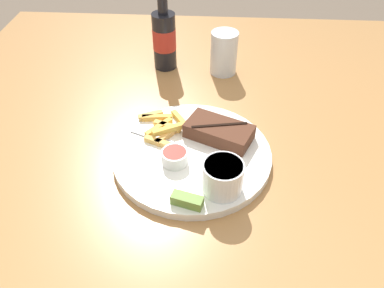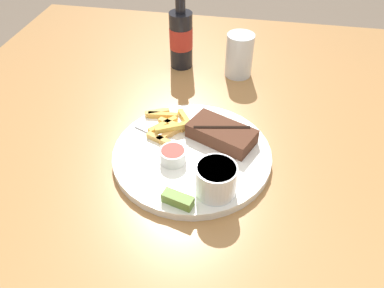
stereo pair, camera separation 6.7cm
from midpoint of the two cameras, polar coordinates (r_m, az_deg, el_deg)
name	(u,v)px [view 1 (the left image)]	position (r m, az deg, el deg)	size (l,w,h in m)	color
dining_table	(192,178)	(0.83, -2.33, -5.26)	(1.34, 1.44, 0.74)	#A87542
dinner_plate	(192,154)	(0.78, -2.47, -1.68)	(0.33, 0.33, 0.02)	white
steak_portion	(219,131)	(0.80, 1.73, 1.85)	(0.16, 0.12, 0.04)	#512D1E
fries_pile	(164,127)	(0.83, -6.58, 2.56)	(0.13, 0.13, 0.02)	#EAB252
coleslaw_cup	(223,176)	(0.68, 1.88, -5.01)	(0.08, 0.08, 0.06)	white
dipping_sauce_cup	(175,156)	(0.74, -5.26, -2.01)	(0.05, 0.05, 0.03)	silver
pickle_spear	(188,200)	(0.67, -3.52, -8.71)	(0.06, 0.04, 0.02)	olive
fork_utensil	(156,138)	(0.81, -7.96, 0.81)	(0.13, 0.06, 0.00)	#B7B7BC
beer_bottle	(164,37)	(1.05, -6.16, 15.80)	(0.06, 0.06, 0.25)	black
drinking_glass	(224,53)	(1.03, 2.97, 13.65)	(0.07, 0.07, 0.12)	silver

